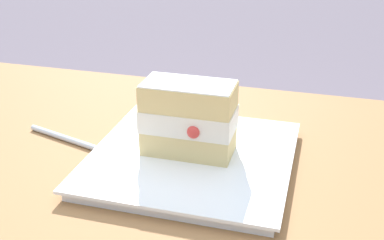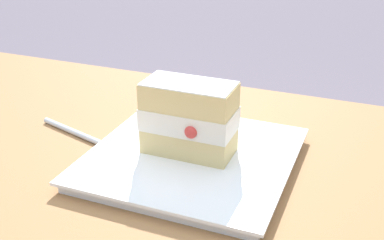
# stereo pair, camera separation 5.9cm
# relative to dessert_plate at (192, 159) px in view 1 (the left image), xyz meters

# --- Properties ---
(dessert_plate) EXTENTS (0.25, 0.25, 0.02)m
(dessert_plate) POSITION_rel_dessert_plate_xyz_m (0.00, 0.00, 0.00)
(dessert_plate) COLOR white
(dessert_plate) RESTS_ON patio_table
(cake_slice) EXTENTS (0.11, 0.07, 0.09)m
(cake_slice) POSITION_rel_dessert_plate_xyz_m (-0.01, 0.00, 0.05)
(cake_slice) COLOR #E0C17A
(cake_slice) RESTS_ON dessert_plate
(dessert_fork) EXTENTS (0.17, 0.06, 0.01)m
(dessert_fork) POSITION_rel_dessert_plate_xyz_m (-0.15, 0.01, -0.00)
(dessert_fork) COLOR silver
(dessert_fork) RESTS_ON patio_table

